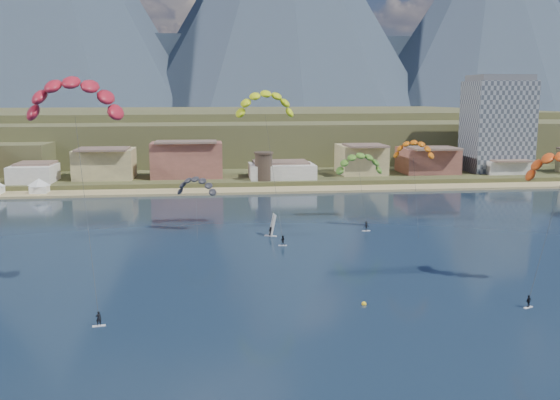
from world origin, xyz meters
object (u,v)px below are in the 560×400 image
object	(u,v)px
watchtower	(264,166)
apartment_tower	(497,124)
windsurfer	(271,229)
kitesurfer_red	(74,92)
buoy	(364,304)
kitesurfer_green	(360,161)
kitesurfer_yellow	(265,100)

from	to	relation	value
watchtower	apartment_tower	bearing A→B (deg)	9.93
apartment_tower	watchtower	world-z (taller)	apartment_tower
apartment_tower	watchtower	distance (m)	82.02
windsurfer	kitesurfer_red	bearing A→B (deg)	-130.60
apartment_tower	windsurfer	bearing A→B (deg)	-136.86
watchtower	kitesurfer_red	distance (m)	106.88
watchtower	buoy	size ratio (longest dim) A/B	13.36
kitesurfer_green	windsurfer	world-z (taller)	kitesurfer_green
kitesurfer_yellow	buoy	size ratio (longest dim) A/B	46.40
kitesurfer_red	windsurfer	xyz separation A→B (m)	(29.01, 33.85, -26.17)
kitesurfer_yellow	kitesurfer_red	bearing A→B (deg)	-126.31
kitesurfer_red	buoy	world-z (taller)	kitesurfer_red
buoy	watchtower	bearing A→B (deg)	91.70
buoy	windsurfer	bearing A→B (deg)	100.84
watchtower	kitesurfer_green	xyz separation A→B (m)	(16.49, -50.54, 6.65)
apartment_tower	kitesurfer_red	distance (m)	160.73
kitesurfer_green	buoy	bearing A→B (deg)	-103.43
kitesurfer_yellow	kitesurfer_green	distance (m)	27.42
apartment_tower	kitesurfer_red	size ratio (longest dim) A/B	1.03
kitesurfer_green	apartment_tower	bearing A→B (deg)	45.46
kitesurfer_red	kitesurfer_yellow	bearing A→B (deg)	53.69
watchtower	kitesurfer_green	bearing A→B (deg)	-71.93
kitesurfer_yellow	windsurfer	world-z (taller)	kitesurfer_yellow
watchtower	kitesurfer_green	distance (m)	53.57
kitesurfer_red	kitesurfer_green	xyz separation A→B (m)	(50.18, 48.66, -14.54)
kitesurfer_yellow	windsurfer	distance (m)	25.30
watchtower	kitesurfer_green	size ratio (longest dim) A/B	0.48
windsurfer	buoy	xyz separation A→B (m)	(7.85, -40.99, -1.28)
watchtower	kitesurfer_yellow	size ratio (longest dim) A/B	0.29
buoy	kitesurfer_red	bearing A→B (deg)	169.02
kitesurfer_red	apartment_tower	bearing A→B (deg)	44.87
watchtower	kitesurfer_red	size ratio (longest dim) A/B	0.28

